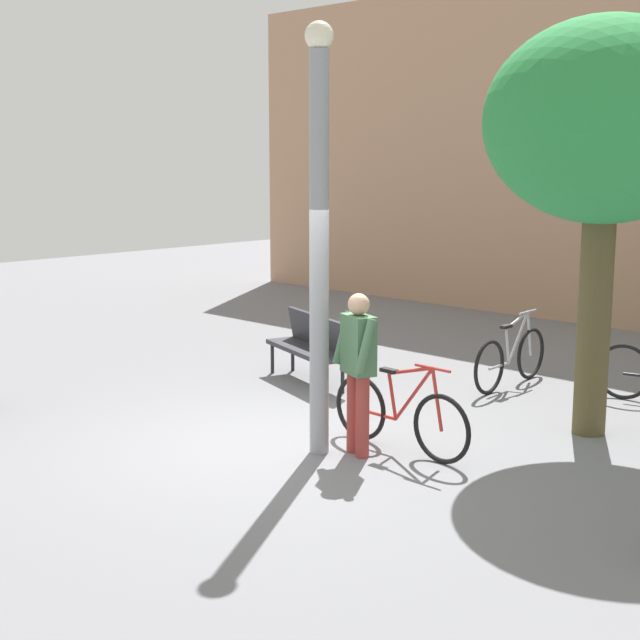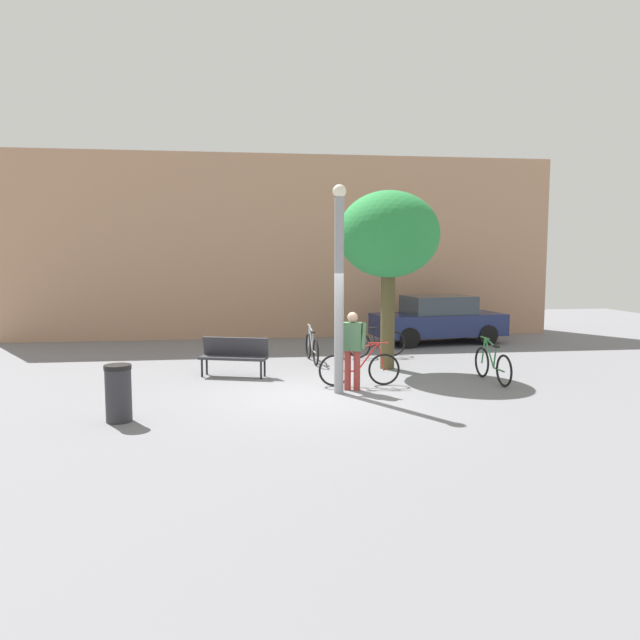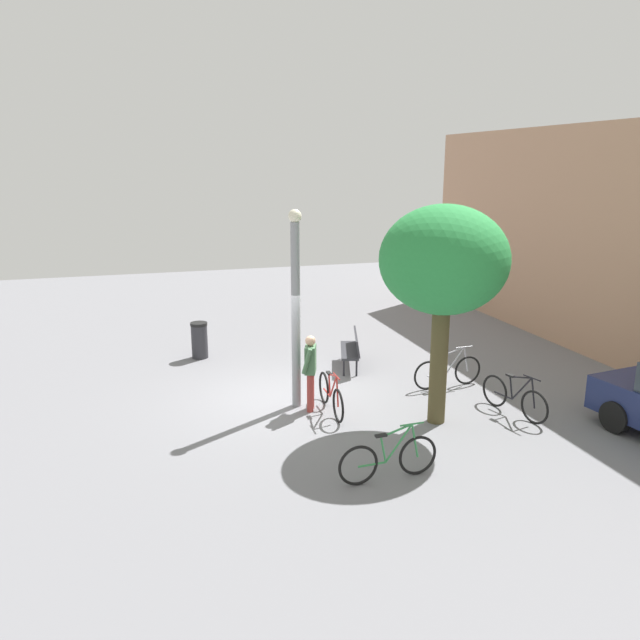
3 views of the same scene
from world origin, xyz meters
The scene contains 12 objects.
ground_plane centered at (0.00, 0.00, 0.00)m, with size 36.00×36.00×0.00m, color slate.
building_facade centered at (0.00, 9.67, 3.13)m, with size 19.08×2.00×6.26m, color tan.
lamppost centered at (0.48, 0.08, 2.28)m, with size 0.28×0.28×4.29m.
person_by_lamppost centered at (0.81, 0.31, 0.97)m, with size 0.63×0.43×1.67m.
park_bench centered at (-1.69, 2.16, 0.55)m, with size 1.67×0.94×0.92m.
plaza_tree centered at (2.15, 2.64, 3.33)m, with size 2.53×2.53×4.45m.
bicycle_red centered at (1.05, 0.69, 0.38)m, with size 1.81×0.10×0.97m.
bicycle_black centered at (2.29, 4.38, 0.38)m, with size 1.77×0.48×0.97m.
bicycle_silver centered at (0.37, 3.84, 0.38)m, with size 0.16×1.81×0.97m.
bicycle_green centered at (4.13, 0.74, 0.38)m, with size 0.14×1.81×0.97m.
parked_car_navy centered at (4.87, 6.78, 0.77)m, with size 4.39×2.24×1.55m.
trash_bin centered at (-3.65, -1.59, 0.50)m, with size 0.46×0.46×1.00m.
Camera 2 is at (-1.58, -12.31, 2.88)m, focal length 34.35 mm.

